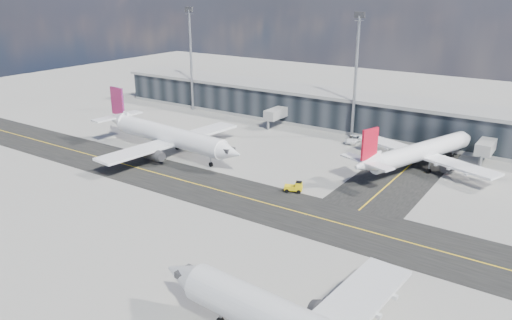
# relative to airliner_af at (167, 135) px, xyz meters

# --- Properties ---
(ground) EXTENTS (300.00, 300.00, 0.00)m
(ground) POSITION_rel_airliner_af_xyz_m (27.85, -14.15, -4.07)
(ground) COLOR gray
(ground) RESTS_ON ground
(taxiway_lanes) EXTENTS (180.00, 63.00, 0.03)m
(taxiway_lanes) POSITION_rel_airliner_af_xyz_m (31.76, -3.41, -4.06)
(taxiway_lanes) COLOR black
(taxiway_lanes) RESTS_ON ground
(terminal_concourse) EXTENTS (152.00, 19.80, 8.80)m
(terminal_concourse) POSITION_rel_airliner_af_xyz_m (27.89, 40.78, 0.02)
(terminal_concourse) COLOR black
(terminal_concourse) RESTS_ON ground
(floodlight_masts) EXTENTS (102.50, 0.70, 28.90)m
(floodlight_masts) POSITION_rel_airliner_af_xyz_m (27.85, 33.85, 11.53)
(floodlight_masts) COLOR gray
(floodlight_masts) RESTS_ON ground
(airliner_af) EXTENTS (41.64, 35.56, 12.33)m
(airliner_af) POSITION_rel_airliner_af_xyz_m (0.00, 0.00, 0.00)
(airliner_af) COLOR white
(airliner_af) RESTS_ON ground
(airliner_redtail) EXTENTS (30.29, 35.05, 10.71)m
(airliner_redtail) POSITION_rel_airliner_af_xyz_m (47.83, 20.52, -0.53)
(airliner_redtail) COLOR white
(airliner_redtail) RESTS_ON ground
(baggage_tug) EXTENTS (3.44, 2.55, 1.95)m
(baggage_tug) POSITION_rel_airliner_af_xyz_m (33.50, -3.27, -3.09)
(baggage_tug) COLOR yellow
(baggage_tug) RESTS_ON ground
(service_van) EXTENTS (2.96, 5.98, 1.63)m
(service_van) POSITION_rel_airliner_af_xyz_m (29.97, 29.85, -3.26)
(service_van) COLOR white
(service_van) RESTS_ON ground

